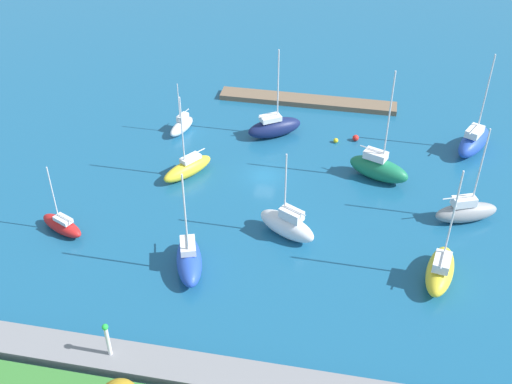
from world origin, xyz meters
name	(u,v)px	position (x,y,z in m)	size (l,w,h in m)	color
water	(264,176)	(0.00, 0.00, 0.00)	(160.00, 160.00, 0.00)	#19567F
pier_dock	(307,101)	(-2.90, -19.86, 0.39)	(26.27, 3.07, 0.77)	brown
breakwater	(200,373)	(0.00, 31.13, 0.68)	(66.10, 3.37, 1.36)	gray
harbor_beacon	(107,337)	(7.99, 31.13, 3.52)	(0.56, 0.56, 3.73)	silver
sailboat_yellow_mid_basin	(440,270)	(-20.70, 14.92, 1.43)	(3.94, 7.71, 13.28)	yellow
sailboat_blue_off_beacon	(189,260)	(4.57, 18.16, 1.34)	(4.82, 7.85, 12.35)	#2347B2
sailboat_white_by_breakwater	(287,225)	(-4.50, 10.87, 1.53)	(7.33, 5.34, 10.58)	white
sailboat_red_west_end	(62,225)	(20.11, 14.96, 0.94)	(6.13, 4.13, 8.58)	red
sailboat_navy_outer_mooring	(274,127)	(0.41, -9.75, 1.40)	(7.93, 6.47, 12.58)	#141E4C
sailboat_gray_far_north	(466,211)	(-23.97, 4.41, 1.34)	(7.66, 4.76, 12.08)	gray
sailboat_green_center_basin	(378,168)	(-13.91, -2.14, 1.57)	(8.11, 5.31, 14.73)	#19724C
sailboat_yellow_lone_north	(188,168)	(9.41, 1.75, 1.15)	(5.88, 7.15, 11.18)	yellow
sailboat_blue_inner_mooring	(474,141)	(-25.98, -10.91, 1.56)	(5.91, 8.28, 13.61)	#2347B2
sailboat_white_far_south	(182,126)	(13.13, -8.27, 1.02)	(2.97, 5.31, 7.51)	white
mooring_buoy_red	(356,138)	(-10.67, -10.57, 0.43)	(0.86, 0.86, 0.86)	red
mooring_buoy_yellow	(336,141)	(-8.08, -9.56, 0.33)	(0.65, 0.65, 0.65)	yellow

